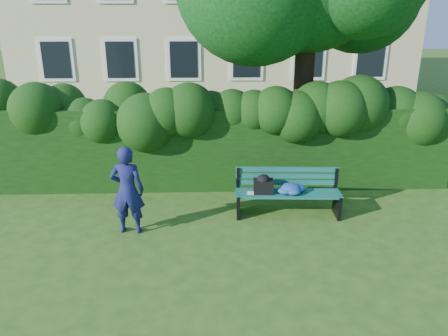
{
  "coord_description": "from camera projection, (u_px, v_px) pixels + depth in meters",
  "views": [
    {
      "loc": [
        -0.27,
        -7.11,
        3.72
      ],
      "look_at": [
        0.0,
        0.6,
        0.95
      ],
      "focal_mm": 35.0,
      "sensor_mm": 36.0,
      "label": 1
    }
  ],
  "objects": [
    {
      "name": "ground",
      "position": [
        225.0,
        228.0,
        7.95
      ],
      "size": [
        80.0,
        80.0,
        0.0
      ],
      "primitive_type": "plane",
      "color": "#2E5219",
      "rests_on": "ground"
    },
    {
      "name": "park_bench",
      "position": [
        284.0,
        190.0,
        8.33
      ],
      "size": [
        2.03,
        0.66,
        0.89
      ],
      "rotation": [
        0.0,
        0.0,
        -0.05
      ],
      "color": "#105149",
      "rests_on": "ground"
    },
    {
      "name": "man_reading",
      "position": [
        127.0,
        190.0,
        7.56
      ],
      "size": [
        0.6,
        0.41,
        1.6
      ],
      "primitive_type": "imported",
      "rotation": [
        0.0,
        0.0,
        3.09
      ],
      "color": "#171B52",
      "rests_on": "ground"
    },
    {
      "name": "hedge",
      "position": [
        221.0,
        146.0,
        9.71
      ],
      "size": [
        10.0,
        1.0,
        1.8
      ],
      "color": "black",
      "rests_on": "ground"
    }
  ]
}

